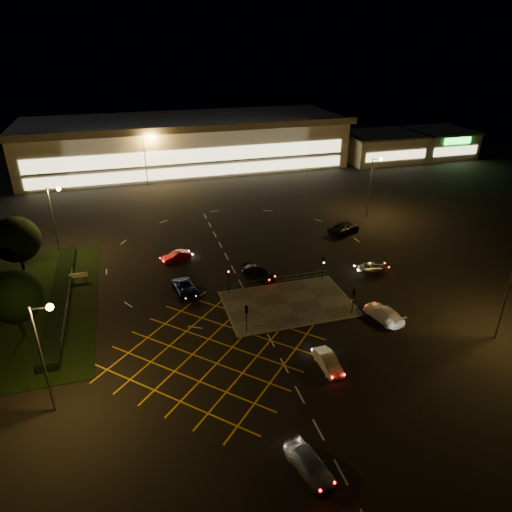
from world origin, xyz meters
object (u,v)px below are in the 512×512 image
object	(u,v)px
car_right_silver	(372,267)
car_approach_white	(384,313)
car_queue_white	(328,362)
car_near_silver	(309,463)
signal_sw	(246,313)
signal_ne	(323,264)
car_circ_red	(176,256)
car_left_blue	(185,289)
signal_se	(354,296)
car_far_dkgrey	(259,273)
car_east_grey	(344,228)
signal_nw	(228,277)

from	to	relation	value
car_right_silver	car_approach_white	world-z (taller)	car_approach_white
car_queue_white	car_approach_white	size ratio (longest dim) A/B	0.80
car_near_silver	car_right_silver	size ratio (longest dim) A/B	1.24
signal_sw	car_approach_white	xyz separation A→B (m)	(14.85, -1.78, -1.62)
signal_ne	car_near_silver	xyz separation A→B (m)	(-12.14, -25.22, -1.60)
car_queue_white	car_circ_red	bearing A→B (deg)	110.41
car_approach_white	signal_ne	bearing A→B (deg)	-85.10
car_left_blue	car_right_silver	bearing A→B (deg)	-11.04
signal_sw	car_right_silver	xyz separation A→B (m)	(19.14, 8.47, -1.74)
signal_sw	car_queue_white	distance (m)	9.54
signal_se	car_far_dkgrey	xyz separation A→B (m)	(-7.43, 10.85, -1.68)
car_right_silver	car_east_grey	distance (m)	12.75
car_near_silver	signal_ne	bearing A→B (deg)	50.58
signal_nw	car_left_blue	size ratio (longest dim) A/B	0.62
car_queue_white	car_right_silver	distance (m)	20.79
signal_ne	car_east_grey	world-z (taller)	signal_ne
car_far_dkgrey	car_near_silver	bearing A→B (deg)	-134.26
signal_nw	car_far_dkgrey	world-z (taller)	signal_nw
signal_nw	car_queue_white	world-z (taller)	signal_nw
signal_sw	car_right_silver	bearing A→B (deg)	-156.13
signal_se	car_circ_red	world-z (taller)	signal_se
signal_nw	signal_ne	xyz separation A→B (m)	(12.00, 0.00, 0.00)
signal_nw	signal_sw	bearing A→B (deg)	-90.00
signal_ne	car_right_silver	size ratio (longest dim) A/B	0.86
signal_nw	car_approach_white	distance (m)	17.85
signal_sw	car_far_dkgrey	world-z (taller)	signal_sw
car_circ_red	car_east_grey	xyz separation A→B (m)	(26.15, 2.36, 0.15)
car_far_dkgrey	car_queue_white	bearing A→B (deg)	-121.05
car_far_dkgrey	signal_se	bearing A→B (deg)	-90.34
signal_se	signal_nw	bearing A→B (deg)	-33.65
car_near_silver	car_far_dkgrey	size ratio (longest dim) A/B	0.96
signal_nw	car_circ_red	xyz separation A→B (m)	(-4.80, 10.68, -1.72)
signal_se	car_approach_white	xyz separation A→B (m)	(2.85, -1.78, -1.62)
car_left_blue	car_east_grey	bearing A→B (deg)	15.06
car_east_grey	car_approach_white	size ratio (longest dim) A/B	1.11
signal_se	car_near_silver	xyz separation A→B (m)	(-12.14, -17.23, -1.60)
signal_nw	signal_ne	bearing A→B (deg)	0.00
car_right_silver	car_east_grey	xyz separation A→B (m)	(2.21, 12.56, 0.17)
car_east_grey	car_right_silver	bearing A→B (deg)	144.36
signal_sw	signal_se	size ratio (longest dim) A/B	1.00
signal_sw	signal_se	xyz separation A→B (m)	(12.00, 0.00, 0.00)
car_near_silver	car_east_grey	xyz separation A→B (m)	(21.49, 38.25, 0.02)
signal_sw	car_circ_red	world-z (taller)	signal_sw
car_near_silver	car_right_silver	xyz separation A→B (m)	(19.28, 25.70, -0.15)
car_approach_white	signal_nw	bearing A→B (deg)	-44.70
car_east_grey	car_far_dkgrey	bearing A→B (deg)	95.58
signal_ne	car_approach_white	xyz separation A→B (m)	(2.85, -9.76, -1.62)
car_right_silver	car_east_grey	size ratio (longest dim) A/B	0.64
car_queue_white	car_approach_white	world-z (taller)	car_approach_white
car_left_blue	car_near_silver	bearing A→B (deg)	-88.57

